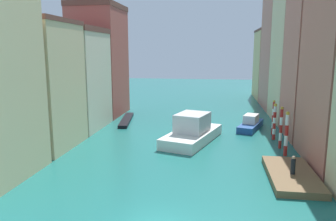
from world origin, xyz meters
The scene contains 17 objects.
ground_plane centered at (0.00, 24.50, 0.00)m, with size 154.00×154.00×0.00m, color #1E6B66.
building_left_1 centered at (-15.11, 14.33, 6.68)m, with size 7.19×8.33×13.34m.
building_left_2 centered at (-15.11, 23.28, 6.57)m, with size 7.19×9.09×13.11m.
building_left_3 centered at (-15.11, 32.69, 8.60)m, with size 7.19×9.36×17.17m.
building_right_2 centered at (15.11, 22.89, 9.31)m, with size 7.19×8.41×18.60m.
building_right_3 centered at (15.11, 32.27, 9.34)m, with size 7.19×10.48×18.65m.
building_right_4 centered at (15.11, 43.59, 11.09)m, with size 7.19×12.11×22.15m.
building_right_5 centered at (15.11, 55.81, 7.31)m, with size 7.19×12.00×14.60m.
waterfront_dock centered at (9.46, 8.96, 0.27)m, with size 3.65×7.84×0.54m.
person_on_dock centered at (9.43, 8.52, 1.23)m, with size 0.36×0.36×1.49m.
mooring_pole_0 centered at (10.12, 14.88, 2.27)m, with size 0.38×0.38×4.43m.
mooring_pole_1 centered at (10.06, 17.43, 2.29)m, with size 0.33×0.33×4.48m.
mooring_pole_2 centered at (9.98, 20.84, 2.19)m, with size 0.39×0.39×4.26m.
mooring_pole_3 centered at (10.22, 23.20, 2.19)m, with size 0.28×0.28×4.29m.
vaporetto_white centered at (0.69, 18.73, 1.16)m, with size 6.71×10.51×3.23m.
gondola_black centered at (-9.59, 27.93, 0.21)m, with size 2.66×9.36×0.43m.
motorboat_0 centered at (7.88, 25.89, 0.67)m, with size 4.07×7.17×1.90m.
Camera 1 is at (3.26, -17.21, 10.18)m, focal length 34.93 mm.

